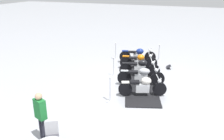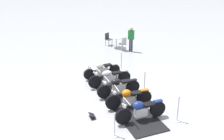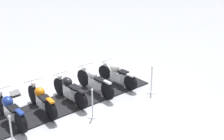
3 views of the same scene
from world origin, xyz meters
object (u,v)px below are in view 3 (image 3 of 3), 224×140
Objects in this scene: motorcycle_cream at (116,74)px; motorcycle_copper at (41,99)px; stanchion_left_front at (151,84)px; stanchion_left_mid at (93,108)px; motorcycle_navy at (10,109)px; info_placard at (15,94)px; motorcycle_chrome at (94,81)px; stanchion_left_rear at (12,138)px; motorcycle_black at (69,89)px.

motorcycle_copper is (-3.34, -1.11, 0.02)m from motorcycle_cream.
stanchion_left_mid is at bearing -161.80° from stanchion_left_front.
motorcycle_navy is 2.08m from info_placard.
motorcycle_chrome is at bearing -89.53° from motorcycle_navy.
info_placard is (0.46, 3.55, -0.32)m from stanchion_left_rear.
stanchion_left_mid is 3.52m from info_placard.
stanchion_left_rear is at bearing 110.28° from motorcycle_chrome.
motorcycle_chrome is at bearing 69.28° from stanchion_left_mid.
motorcycle_cream is 0.96× the size of motorcycle_black.
motorcycle_navy reaches higher than motorcycle_cream.
motorcycle_copper is (-2.23, -0.75, -0.02)m from motorcycle_chrome.
stanchion_left_rear is at bearing -115.63° from info_placard.
motorcycle_copper is 1.86m from info_placard.
info_placard is at bearing 56.02° from motorcycle_chrome.
motorcycle_navy reaches higher than motorcycle_copper.
stanchion_left_rear is (-3.45, -2.67, -0.14)m from motorcycle_chrome.
motorcycle_chrome is at bearing 85.93° from motorcycle_cream.
stanchion_left_rear is at bearing 101.45° from motorcycle_cream.
motorcycle_copper is 2.28m from stanchion_left_rear.
motorcycle_navy is 2.05× the size of stanchion_left_mid.
stanchion_left_rear is at bearing 117.49° from motorcycle_black.
motorcycle_copper is 4.35m from stanchion_left_front.
info_placard is (-4.10, 0.52, -0.42)m from motorcycle_cream.
motorcycle_copper is at bearing 147.37° from stanchion_left_mid.
motorcycle_chrome reaches higher than motorcycle_cream.
motorcycle_copper is (-1.11, -0.37, -0.01)m from motorcycle_black.
motorcycle_copper reaches higher than info_placard.
motorcycle_cream is 1.90× the size of stanchion_left_mid.
motorcycle_navy is 4.90× the size of info_placard.
motorcycle_navy is (-4.46, -1.47, 0.03)m from motorcycle_cream.
motorcycle_black is 1.97× the size of stanchion_left_mid.
motorcycle_black is at bearing -85.29° from motorcycle_copper.
motorcycle_black is at bearing 171.96° from stanchion_left_front.
motorcycle_black reaches higher than motorcycle_cream.
stanchion_left_front is at bearing -104.86° from motorcycle_copper.
stanchion_left_front is (1.01, -1.20, -0.13)m from motorcycle_cream.
info_placard is at bearing 60.59° from motorcycle_cream.
motorcycle_black is 1.86× the size of stanchion_left_front.
motorcycle_navy is 5.48m from stanchion_left_front.
motorcycle_cream reaches higher than info_placard.
stanchion_left_rear reaches higher than stanchion_left_mid.
motorcycle_black is at bearing -52.23° from info_placard.
stanchion_left_mid reaches higher than info_placard.
stanchion_left_mid reaches higher than motorcycle_cream.
info_placard is (-2.98, 0.89, -0.46)m from motorcycle_chrome.
motorcycle_cream is at bearing 33.59° from stanchion_left_rear.
stanchion_left_rear reaches higher than motorcycle_black.
motorcycle_cream is 1.80× the size of stanchion_left_front.
stanchion_left_front is 1.06× the size of stanchion_left_mid.
motorcycle_copper is 1.18m from motorcycle_navy.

